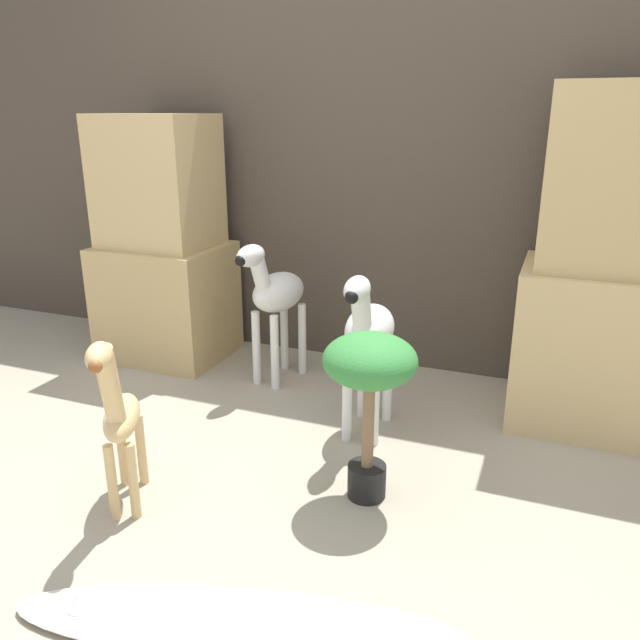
{
  "coord_description": "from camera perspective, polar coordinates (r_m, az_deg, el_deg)",
  "views": [
    {
      "loc": [
        0.89,
        -1.38,
        1.29
      ],
      "look_at": [
        -0.08,
        1.08,
        0.4
      ],
      "focal_mm": 35.0,
      "sensor_mm": 36.0,
      "label": 1
    }
  ],
  "objects": [
    {
      "name": "ground_plane",
      "position": [
        2.09,
        -9.55,
        -19.85
      ],
      "size": [
        14.0,
        14.0,
        0.0
      ],
      "primitive_type": "plane",
      "color": "#9E937F"
    },
    {
      "name": "zebra_right",
      "position": [
        2.5,
        4.39,
        -1.19
      ],
      "size": [
        0.2,
        0.46,
        0.72
      ],
      "color": "silver",
      "rests_on": "ground_plane"
    },
    {
      "name": "rock_pillar_left",
      "position": [
        3.42,
        -14.16,
        6.2
      ],
      "size": [
        0.64,
        0.52,
        1.28
      ],
      "color": "tan",
      "rests_on": "ground_plane"
    },
    {
      "name": "potted_palm_front",
      "position": [
        2.07,
        4.55,
        -5.12
      ],
      "size": [
        0.31,
        0.31,
        0.6
      ],
      "color": "black",
      "rests_on": "ground_plane"
    },
    {
      "name": "surfboard",
      "position": [
        1.82,
        -7.95,
        -25.72
      ],
      "size": [
        1.24,
        0.56,
        0.08
      ],
      "color": "silver",
      "rests_on": "ground_plane"
    },
    {
      "name": "rock_pillar_right",
      "position": [
        2.8,
        24.55,
        3.49
      ],
      "size": [
        0.64,
        0.52,
        1.4
      ],
      "color": "tan",
      "rests_on": "ground_plane"
    },
    {
      "name": "zebra_left",
      "position": [
        3.02,
        -4.14,
        2.3
      ],
      "size": [
        0.25,
        0.47,
        0.72
      ],
      "color": "silver",
      "rests_on": "ground_plane"
    },
    {
      "name": "wall_back",
      "position": [
        3.21,
        5.5,
        15.14
      ],
      "size": [
        6.4,
        0.08,
        2.2
      ],
      "color": "#473D33",
      "rests_on": "ground_plane"
    },
    {
      "name": "giraffe_figurine",
      "position": [
        2.14,
        -17.95,
        -8.2
      ],
      "size": [
        0.29,
        0.42,
        0.66
      ],
      "color": "tan",
      "rests_on": "ground_plane"
    }
  ]
}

